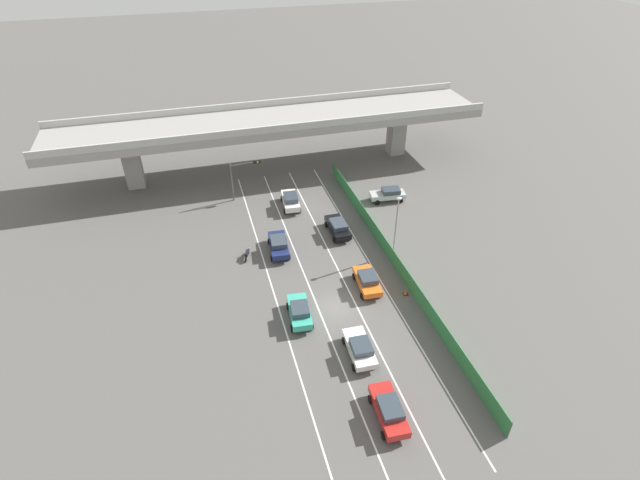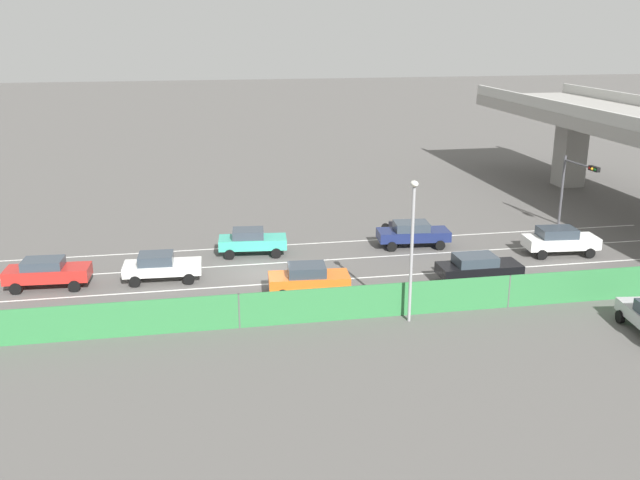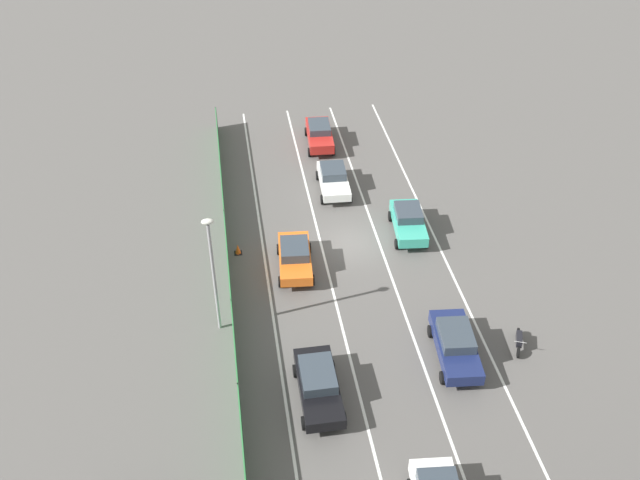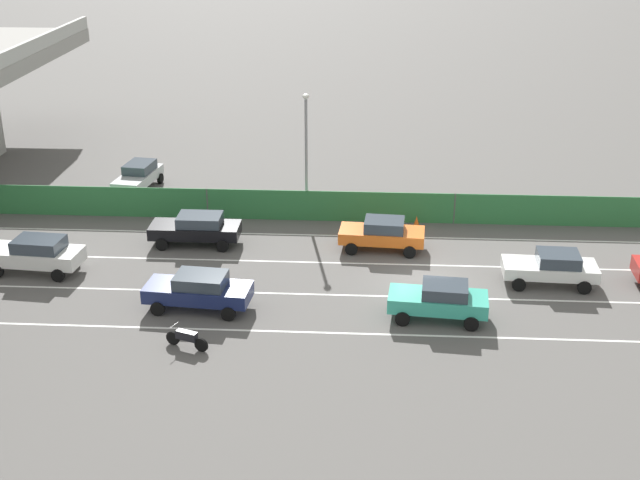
{
  "view_description": "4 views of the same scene",
  "coord_description": "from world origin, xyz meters",
  "views": [
    {
      "loc": [
        -10.7,
        -31.4,
        31.16
      ],
      "look_at": [
        0.7,
        8.37,
        1.86
      ],
      "focal_mm": 27.19,
      "sensor_mm": 36.0,
      "label": 1
    },
    {
      "loc": [
        38.8,
        -4.15,
        14.06
      ],
      "look_at": [
        1.63,
        2.91,
        2.39
      ],
      "focal_mm": 39.48,
      "sensor_mm": 36.0,
      "label": 2
    },
    {
      "loc": [
        7.02,
        33.39,
        26.35
      ],
      "look_at": [
        2.0,
        0.97,
        1.2
      ],
      "focal_mm": 39.53,
      "sensor_mm": 36.0,
      "label": 3
    },
    {
      "loc": [
        -35.46,
        2.83,
        17.09
      ],
      "look_at": [
        0.09,
        4.91,
        1.94
      ],
      "focal_mm": 46.05,
      "sensor_mm": 36.0,
      "label": 4
    }
  ],
  "objects": [
    {
      "name": "car_sedan_red",
      "position": [
        0.0,
        -12.17,
        0.93
      ],
      "size": [
        2.18,
        4.62,
        1.66
      ],
      "color": "red",
      "rests_on": "ground"
    },
    {
      "name": "street_lamp",
      "position": [
        8.16,
        6.14,
        4.3
      ],
      "size": [
        0.6,
        0.36,
        7.07
      ],
      "color": "gray",
      "rests_on": "ground"
    },
    {
      "name": "car_sedan_black",
      "position": [
        3.73,
        11.59,
        0.92
      ],
      "size": [
        2.05,
        4.66,
        1.64
      ],
      "color": "black",
      "rests_on": "ground"
    },
    {
      "name": "motorcycle",
      "position": [
        -6.87,
        9.91,
        0.46
      ],
      "size": [
        0.88,
        1.86,
        0.93
      ],
      "color": "black",
      "rests_on": "ground"
    },
    {
      "name": "traffic_light",
      "position": [
        -5.18,
        22.37,
        3.65
      ],
      "size": [
        3.93,
        0.5,
        5.07
      ],
      "color": "#47474C",
      "rests_on": "ground"
    },
    {
      "name": "ground_plane",
      "position": [
        0.0,
        0.0,
        0.0
      ],
      "size": [
        300.0,
        300.0,
        0.0
      ],
      "primitive_type": "plane",
      "color": "#565451"
    },
    {
      "name": "green_fence",
      "position": [
        7.46,
        4.78,
        0.88
      ],
      "size": [
        0.1,
        41.66,
        1.76
      ],
      "color": "#2D753D",
      "rests_on": "ground"
    },
    {
      "name": "car_hatchback_white",
      "position": [
        -0.09,
        18.69,
        0.97
      ],
      "size": [
        2.34,
        4.71,
        1.76
      ],
      "color": "silver",
      "rests_on": "ground"
    },
    {
      "name": "traffic_cone",
      "position": [
        6.82,
        -0.05,
        0.3
      ],
      "size": [
        0.47,
        0.47,
        0.64
      ],
      "color": "orange",
      "rests_on": "ground"
    },
    {
      "name": "car_sedan_white",
      "position": [
        0.01,
        -6.0,
        0.88
      ],
      "size": [
        2.21,
        4.43,
        1.6
      ],
      "color": "white",
      "rests_on": "ground"
    },
    {
      "name": "car_sedan_navy",
      "position": [
        -3.42,
        10.06,
        0.93
      ],
      "size": [
        2.38,
        4.81,
        1.67
      ],
      "color": "navy",
      "rests_on": "ground"
    },
    {
      "name": "lane_line_mid_right",
      "position": [
        1.77,
        4.78,
        0.0
      ],
      "size": [
        0.14,
        45.56,
        0.01
      ],
      "primitive_type": "cube",
      "color": "silver",
      "rests_on": "ground"
    },
    {
      "name": "car_taxi_teal",
      "position": [
        -3.74,
        -0.47,
        0.92
      ],
      "size": [
        2.32,
        4.4,
        1.66
      ],
      "color": "teal",
      "rests_on": "ground"
    },
    {
      "name": "lane_line_left_edge",
      "position": [
        -5.3,
        4.78,
        0.0
      ],
      "size": [
        0.14,
        45.56,
        0.01
      ],
      "primitive_type": "cube",
      "color": "silver",
      "rests_on": "ground"
    },
    {
      "name": "lane_line_mid_left",
      "position": [
        -1.77,
        4.78,
        0.0
      ],
      "size": [
        0.14,
        45.56,
        0.01
      ],
      "primitive_type": "cube",
      "color": "silver",
      "rests_on": "ground"
    },
    {
      "name": "car_taxi_orange",
      "position": [
        3.62,
        1.89,
        0.91
      ],
      "size": [
        2.31,
        4.48,
        1.64
      ],
      "color": "orange",
      "rests_on": "ground"
    },
    {
      "name": "lane_line_right_edge",
      "position": [
        5.3,
        4.78,
        0.0
      ],
      "size": [
        0.14,
        45.56,
        0.01
      ],
      "primitive_type": "cube",
      "color": "silver",
      "rests_on": "ground"
    }
  ]
}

